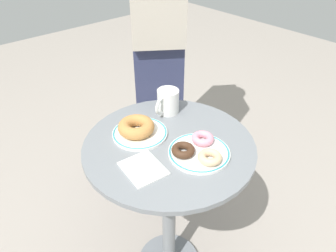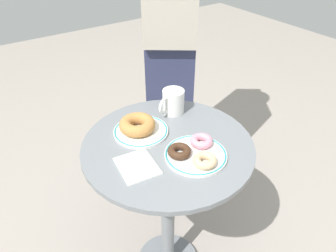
# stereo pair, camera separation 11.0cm
# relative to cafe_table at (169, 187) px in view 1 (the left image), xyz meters

# --- Properties ---
(cafe_table) EXTENTS (0.60, 0.60, 0.73)m
(cafe_table) POSITION_rel_cafe_table_xyz_m (0.00, 0.00, 0.00)
(cafe_table) COLOR slate
(cafe_table) RESTS_ON ground
(plate_left) EXTENTS (0.20, 0.20, 0.01)m
(plate_left) POSITION_rel_cafe_table_xyz_m (-0.11, -0.04, 0.22)
(plate_left) COLOR white
(plate_left) RESTS_ON cafe_table
(plate_right) EXTENTS (0.21, 0.21, 0.01)m
(plate_right) POSITION_rel_cafe_table_xyz_m (0.11, 0.04, 0.22)
(plate_right) COLOR white
(plate_right) RESTS_ON cafe_table
(donut_old_fashioned) EXTENTS (0.18, 0.18, 0.04)m
(donut_old_fashioned) POSITION_rel_cafe_table_xyz_m (-0.12, -0.05, 0.25)
(donut_old_fashioned) COLOR #BC7F42
(donut_old_fashioned) RESTS_ON plate_left
(donut_glazed) EXTENTS (0.10, 0.10, 0.03)m
(donut_glazed) POSITION_rel_cafe_table_xyz_m (0.16, 0.03, 0.24)
(donut_glazed) COLOR #E0B789
(donut_glazed) RESTS_ON plate_right
(donut_pink_frosted) EXTENTS (0.11, 0.11, 0.03)m
(donut_pink_frosted) POSITION_rel_cafe_table_xyz_m (0.08, 0.08, 0.24)
(donut_pink_frosted) COLOR pink
(donut_pink_frosted) RESTS_ON plate_right
(donut_chocolate) EXTENTS (0.08, 0.08, 0.03)m
(donut_chocolate) POSITION_rel_cafe_table_xyz_m (0.08, -0.01, 0.24)
(donut_chocolate) COLOR #422819
(donut_chocolate) RESTS_ON plate_right
(paper_napkin) EXTENTS (0.15, 0.13, 0.01)m
(paper_napkin) POSITION_rel_cafe_table_xyz_m (0.04, -0.15, 0.22)
(paper_napkin) COLOR white
(paper_napkin) RESTS_ON cafe_table
(coffee_mug) EXTENTS (0.09, 0.13, 0.10)m
(coffee_mug) POSITION_rel_cafe_table_xyz_m (-0.16, 0.13, 0.27)
(coffee_mug) COLOR white
(coffee_mug) RESTS_ON cafe_table
(person_figure) EXTENTS (0.49, 0.44, 1.70)m
(person_figure) POSITION_rel_cafe_table_xyz_m (-0.48, 0.35, 0.32)
(person_figure) COLOR #2D3351
(person_figure) RESTS_ON ground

